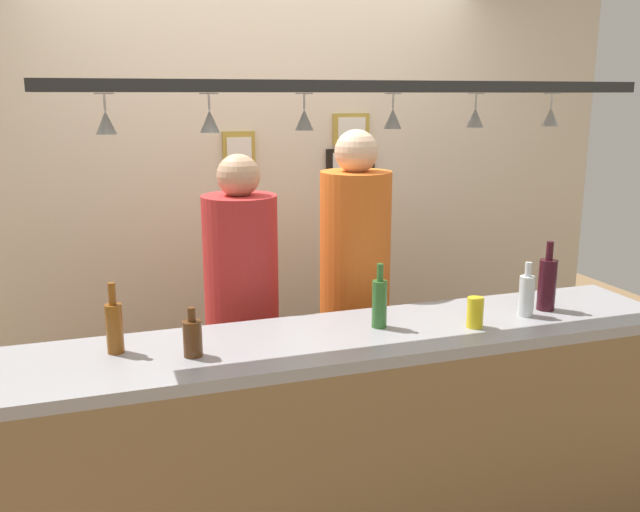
{
  "coord_description": "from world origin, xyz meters",
  "views": [
    {
      "loc": [
        -0.93,
        -2.68,
        1.9
      ],
      "look_at": [
        0.0,
        0.1,
        1.2
      ],
      "focal_mm": 38.19,
      "sensor_mm": 36.0,
      "label": 1
    }
  ],
  "objects_px": {
    "person_left_red_shirt": "(242,296)",
    "bottle_beer_amber_tall": "(114,326)",
    "bottle_soda_clear": "(527,294)",
    "drink_can": "(475,312)",
    "bottle_beer_green_import": "(379,302)",
    "picture_frame_lower_pair": "(351,164)",
    "bottle_wine_dark_red": "(547,283)",
    "picture_frame_upper_small": "(351,129)",
    "person_middle_orange_shirt": "(355,273)",
    "picture_frame_crest": "(239,155)",
    "bottle_beer_brown_stubby": "(193,337)"
  },
  "relations": [
    {
      "from": "bottle_beer_green_import",
      "to": "picture_frame_upper_small",
      "type": "bearing_deg",
      "value": 73.69
    },
    {
      "from": "picture_frame_lower_pair",
      "to": "bottle_wine_dark_red",
      "type": "bearing_deg",
      "value": -75.05
    },
    {
      "from": "person_middle_orange_shirt",
      "to": "picture_frame_upper_small",
      "type": "distance_m",
      "value": 1.04
    },
    {
      "from": "bottle_beer_green_import",
      "to": "bottle_soda_clear",
      "type": "bearing_deg",
      "value": -5.6
    },
    {
      "from": "bottle_beer_brown_stubby",
      "to": "drink_can",
      "type": "bearing_deg",
      "value": -2.38
    },
    {
      "from": "bottle_beer_amber_tall",
      "to": "bottle_wine_dark_red",
      "type": "xyz_separation_m",
      "value": [
        1.78,
        -0.06,
        0.02
      ]
    },
    {
      "from": "bottle_beer_brown_stubby",
      "to": "picture_frame_lower_pair",
      "type": "bearing_deg",
      "value": 51.58
    },
    {
      "from": "bottle_soda_clear",
      "to": "picture_frame_crest",
      "type": "relative_size",
      "value": 0.88
    },
    {
      "from": "picture_frame_upper_small",
      "to": "picture_frame_crest",
      "type": "xyz_separation_m",
      "value": [
        -0.66,
        0.0,
        -0.13
      ]
    },
    {
      "from": "person_middle_orange_shirt",
      "to": "bottle_beer_green_import",
      "type": "height_order",
      "value": "person_middle_orange_shirt"
    },
    {
      "from": "bottle_beer_green_import",
      "to": "picture_frame_lower_pair",
      "type": "height_order",
      "value": "picture_frame_lower_pair"
    },
    {
      "from": "bottle_soda_clear",
      "to": "drink_can",
      "type": "height_order",
      "value": "bottle_soda_clear"
    },
    {
      "from": "bottle_soda_clear",
      "to": "bottle_beer_brown_stubby",
      "type": "xyz_separation_m",
      "value": [
        -1.39,
        -0.01,
        -0.02
      ]
    },
    {
      "from": "bottle_beer_brown_stubby",
      "to": "picture_frame_lower_pair",
      "type": "relative_size",
      "value": 0.6
    },
    {
      "from": "drink_can",
      "to": "picture_frame_upper_small",
      "type": "xyz_separation_m",
      "value": [
        0.04,
        1.49,
        0.65
      ]
    },
    {
      "from": "person_left_red_shirt",
      "to": "bottle_beer_brown_stubby",
      "type": "relative_size",
      "value": 9.12
    },
    {
      "from": "person_left_red_shirt",
      "to": "bottle_beer_brown_stubby",
      "type": "distance_m",
      "value": 0.75
    },
    {
      "from": "bottle_beer_brown_stubby",
      "to": "person_left_red_shirt",
      "type": "bearing_deg",
      "value": 64.69
    },
    {
      "from": "person_left_red_shirt",
      "to": "drink_can",
      "type": "bearing_deg",
      "value": -42.32
    },
    {
      "from": "person_middle_orange_shirt",
      "to": "picture_frame_crest",
      "type": "distance_m",
      "value": 1.01
    },
    {
      "from": "bottle_beer_green_import",
      "to": "picture_frame_upper_small",
      "type": "height_order",
      "value": "picture_frame_upper_small"
    },
    {
      "from": "bottle_soda_clear",
      "to": "picture_frame_upper_small",
      "type": "distance_m",
      "value": 1.58
    },
    {
      "from": "drink_can",
      "to": "bottle_wine_dark_red",
      "type": "bearing_deg",
      "value": 14.17
    },
    {
      "from": "bottle_wine_dark_red",
      "to": "picture_frame_lower_pair",
      "type": "distance_m",
      "value": 1.49
    },
    {
      "from": "bottle_wine_dark_red",
      "to": "person_left_red_shirt",
      "type": "bearing_deg",
      "value": 152.84
    },
    {
      "from": "bottle_beer_green_import",
      "to": "picture_frame_upper_small",
      "type": "xyz_separation_m",
      "value": [
        0.4,
        1.37,
        0.6
      ]
    },
    {
      "from": "bottle_wine_dark_red",
      "to": "picture_frame_lower_pair",
      "type": "bearing_deg",
      "value": 104.95
    },
    {
      "from": "drink_can",
      "to": "person_left_red_shirt",
      "type": "bearing_deg",
      "value": 137.68
    },
    {
      "from": "person_left_red_shirt",
      "to": "bottle_beer_amber_tall",
      "type": "xyz_separation_m",
      "value": [
        -0.58,
        -0.55,
        0.1
      ]
    },
    {
      "from": "person_middle_orange_shirt",
      "to": "drink_can",
      "type": "height_order",
      "value": "person_middle_orange_shirt"
    },
    {
      "from": "bottle_beer_amber_tall",
      "to": "bottle_beer_green_import",
      "type": "height_order",
      "value": "same"
    },
    {
      "from": "person_middle_orange_shirt",
      "to": "bottle_beer_green_import",
      "type": "relative_size",
      "value": 6.69
    },
    {
      "from": "person_middle_orange_shirt",
      "to": "bottle_beer_brown_stubby",
      "type": "xyz_separation_m",
      "value": [
        -0.88,
        -0.67,
        0.01
      ]
    },
    {
      "from": "person_left_red_shirt",
      "to": "bottle_beer_amber_tall",
      "type": "height_order",
      "value": "person_left_red_shirt"
    },
    {
      "from": "picture_frame_upper_small",
      "to": "picture_frame_lower_pair",
      "type": "relative_size",
      "value": 0.73
    },
    {
      "from": "bottle_beer_amber_tall",
      "to": "bottle_soda_clear",
      "type": "distance_m",
      "value": 1.65
    },
    {
      "from": "person_middle_orange_shirt",
      "to": "bottle_wine_dark_red",
      "type": "relative_size",
      "value": 5.8
    },
    {
      "from": "person_middle_orange_shirt",
      "to": "picture_frame_lower_pair",
      "type": "height_order",
      "value": "person_middle_orange_shirt"
    },
    {
      "from": "bottle_beer_amber_tall",
      "to": "bottle_beer_green_import",
      "type": "distance_m",
      "value": 1.01
    },
    {
      "from": "person_middle_orange_shirt",
      "to": "picture_frame_upper_small",
      "type": "height_order",
      "value": "picture_frame_upper_small"
    },
    {
      "from": "bottle_wine_dark_red",
      "to": "bottle_beer_amber_tall",
      "type": "bearing_deg",
      "value": 177.92
    },
    {
      "from": "bottle_beer_amber_tall",
      "to": "bottle_soda_clear",
      "type": "xyz_separation_m",
      "value": [
        1.65,
        -0.11,
        -0.01
      ]
    },
    {
      "from": "bottle_beer_amber_tall",
      "to": "picture_frame_crest",
      "type": "distance_m",
      "value": 1.59
    },
    {
      "from": "bottle_beer_brown_stubby",
      "to": "bottle_wine_dark_red",
      "type": "bearing_deg",
      "value": 2.17
    },
    {
      "from": "bottle_wine_dark_red",
      "to": "drink_can",
      "type": "relative_size",
      "value": 2.46
    },
    {
      "from": "bottle_beer_green_import",
      "to": "bottle_beer_brown_stubby",
      "type": "relative_size",
      "value": 1.44
    },
    {
      "from": "person_left_red_shirt",
      "to": "bottle_beer_green_import",
      "type": "height_order",
      "value": "person_left_red_shirt"
    },
    {
      "from": "person_left_red_shirt",
      "to": "bottle_beer_green_import",
      "type": "distance_m",
      "value": 0.74
    },
    {
      "from": "bottle_soda_clear",
      "to": "drink_can",
      "type": "xyz_separation_m",
      "value": [
        -0.28,
        -0.06,
        -0.03
      ]
    },
    {
      "from": "person_middle_orange_shirt",
      "to": "picture_frame_lower_pair",
      "type": "relative_size",
      "value": 5.8
    }
  ]
}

